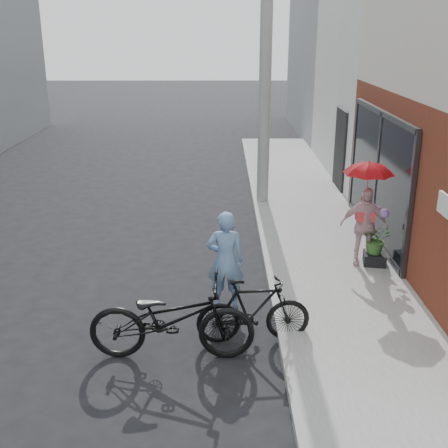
{
  "coord_description": "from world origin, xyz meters",
  "views": [
    {
      "loc": [
        0.11,
        -7.11,
        4.11
      ],
      "look_at": [
        0.14,
        1.45,
        1.1
      ],
      "focal_mm": 45.0,
      "sensor_mm": 36.0,
      "label": 1
    }
  ],
  "objects_px": {
    "utility_pole": "(266,56)",
    "bike_left": "(172,319)",
    "planter": "(374,258)",
    "officer": "(225,260)",
    "bike_right": "(253,311)",
    "kimono_woman": "(364,226)"
  },
  "relations": [
    {
      "from": "officer",
      "to": "planter",
      "type": "bearing_deg",
      "value": -151.14
    },
    {
      "from": "officer",
      "to": "bike_right",
      "type": "distance_m",
      "value": 1.13
    },
    {
      "from": "utility_pole",
      "to": "officer",
      "type": "xyz_separation_m",
      "value": [
        -0.94,
        -5.3,
        -2.72
      ]
    },
    {
      "from": "officer",
      "to": "bike_left",
      "type": "relative_size",
      "value": 0.73
    },
    {
      "from": "utility_pole",
      "to": "planter",
      "type": "relative_size",
      "value": 18.17
    },
    {
      "from": "bike_right",
      "to": "kimono_woman",
      "type": "bearing_deg",
      "value": -45.32
    },
    {
      "from": "utility_pole",
      "to": "officer",
      "type": "relative_size",
      "value": 4.49
    },
    {
      "from": "kimono_woman",
      "to": "planter",
      "type": "height_order",
      "value": "kimono_woman"
    },
    {
      "from": "utility_pole",
      "to": "bike_left",
      "type": "bearing_deg",
      "value": -103.77
    },
    {
      "from": "bike_left",
      "to": "bike_right",
      "type": "bearing_deg",
      "value": -69.82
    },
    {
      "from": "utility_pole",
      "to": "kimono_woman",
      "type": "bearing_deg",
      "value": -68.86
    },
    {
      "from": "officer",
      "to": "planter",
      "type": "distance_m",
      "value": 3.06
    },
    {
      "from": "utility_pole",
      "to": "bike_right",
      "type": "distance_m",
      "value": 7.03
    },
    {
      "from": "bike_right",
      "to": "utility_pole",
      "type": "bearing_deg",
      "value": -10.21
    },
    {
      "from": "planter",
      "to": "officer",
      "type": "bearing_deg",
      "value": -152.55
    },
    {
      "from": "utility_pole",
      "to": "planter",
      "type": "xyz_separation_m",
      "value": [
        1.73,
        -3.91,
        -3.28
      ]
    },
    {
      "from": "planter",
      "to": "utility_pole",
      "type": "bearing_deg",
      "value": 113.82
    },
    {
      "from": "officer",
      "to": "utility_pole",
      "type": "bearing_deg",
      "value": -98.62
    },
    {
      "from": "officer",
      "to": "bike_right",
      "type": "relative_size",
      "value": 1.0
    },
    {
      "from": "officer",
      "to": "bike_right",
      "type": "height_order",
      "value": "officer"
    },
    {
      "from": "officer",
      "to": "planter",
      "type": "xyz_separation_m",
      "value": [
        2.67,
        1.38,
        -0.56
      ]
    },
    {
      "from": "utility_pole",
      "to": "bike_right",
      "type": "bearing_deg",
      "value": -95.09
    }
  ]
}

